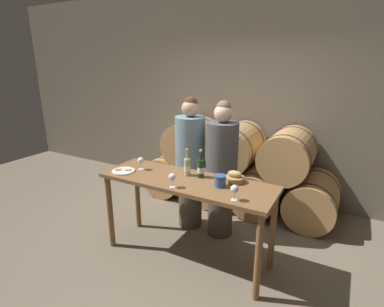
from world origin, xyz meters
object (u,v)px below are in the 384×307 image
at_px(tasting_table, 186,191).
at_px(wine_bottle_white, 187,167).
at_px(blue_crock, 220,180).
at_px(wine_bottle_red, 201,168).
at_px(person_left, 190,164).
at_px(wine_glass_far_left, 141,161).
at_px(wine_glass_center, 235,189).
at_px(bread_basket, 235,178).
at_px(cheese_plate, 123,171).
at_px(person_right, 221,170).
at_px(wine_glass_left, 172,177).

bearing_deg(tasting_table, wine_bottle_white, 115.32).
bearing_deg(wine_bottle_white, blue_crock, -14.07).
relative_size(wine_bottle_red, wine_bottle_white, 1.03).
height_order(person_left, wine_glass_far_left, person_left).
xyz_separation_m(wine_bottle_red, wine_glass_center, (0.51, -0.34, 0.00)).
bearing_deg(tasting_table, bread_basket, 22.06).
xyz_separation_m(wine_bottle_white, cheese_plate, (-0.68, -0.25, -0.09)).
bearing_deg(bread_basket, person_right, 127.27).
relative_size(wine_glass_far_left, wine_glass_left, 1.00).
height_order(tasting_table, wine_bottle_white, wine_bottle_white).
relative_size(wine_bottle_red, blue_crock, 2.52).
distance_m(bread_basket, wine_glass_left, 0.64).
distance_m(person_right, wine_bottle_white, 0.56).
xyz_separation_m(person_left, cheese_plate, (-0.43, -0.75, 0.07)).
bearing_deg(wine_glass_far_left, blue_crock, -0.75).
bearing_deg(cheese_plate, person_left, 59.90).
bearing_deg(blue_crock, person_right, 111.94).
distance_m(person_right, wine_glass_center, 0.97).
distance_m(blue_crock, wine_glass_left, 0.47).
bearing_deg(wine_glass_left, cheese_plate, 171.58).
xyz_separation_m(person_left, person_right, (0.43, 0.00, -0.01)).
distance_m(tasting_table, wine_glass_far_left, 0.65).
relative_size(wine_bottle_white, wine_glass_far_left, 2.04).
xyz_separation_m(tasting_table, person_left, (-0.30, 0.62, 0.07)).
distance_m(wine_bottle_white, blue_crock, 0.44).
xyz_separation_m(wine_bottle_red, cheese_plate, (-0.83, -0.26, -0.09)).
distance_m(person_left, wine_bottle_white, 0.58).
relative_size(cheese_plate, wine_glass_far_left, 1.74).
bearing_deg(person_right, wine_bottle_white, -110.09).
xyz_separation_m(bread_basket, wine_glass_left, (-0.48, -0.42, 0.06)).
height_order(person_right, wine_glass_center, person_right).
distance_m(wine_bottle_white, wine_glass_left, 0.35).
bearing_deg(blue_crock, cheese_plate, -172.89).
bearing_deg(wine_bottle_red, bread_basket, 8.49).
bearing_deg(person_left, wine_glass_left, -72.02).
relative_size(blue_crock, wine_glass_center, 0.83).
bearing_deg(wine_glass_far_left, wine_bottle_white, 9.82).
bearing_deg(wine_glass_far_left, person_right, 39.25).
xyz_separation_m(person_left, wine_glass_center, (0.90, -0.83, 0.16)).
height_order(wine_bottle_white, wine_glass_far_left, wine_bottle_white).
xyz_separation_m(tasting_table, cheese_plate, (-0.73, -0.13, 0.14)).
xyz_separation_m(person_right, wine_glass_far_left, (-0.73, -0.60, 0.18)).
bearing_deg(wine_bottle_white, wine_bottle_red, 6.65).
distance_m(blue_crock, wine_glass_far_left, 0.98).
relative_size(person_left, wine_glass_left, 11.78).
bearing_deg(wine_glass_left, wine_glass_far_left, 156.20).
bearing_deg(blue_crock, bread_basket, 65.29).
relative_size(tasting_table, bread_basket, 9.35).
relative_size(bread_basket, wine_glass_center, 1.38).
relative_size(person_right, wine_glass_center, 11.63).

